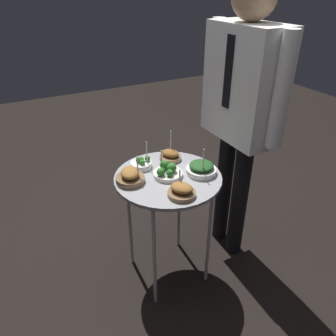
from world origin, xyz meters
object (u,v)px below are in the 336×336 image
bowl_roast_center (182,191)px  bowl_broccoli_near_rim (142,163)px  bowl_roast_front_right (170,156)px  bowl_roast_front_left (130,177)px  bowl_broccoli_front_center (167,172)px  bowl_spinach_back_left (201,169)px  waiter_figure (242,98)px  serving_cart (168,186)px

bowl_roast_center → bowl_broccoli_near_rim: (-0.35, -0.06, -0.00)m
bowl_roast_front_right → bowl_roast_center: 0.37m
bowl_roast_front_left → bowl_broccoli_front_center: (0.04, 0.20, -0.01)m
bowl_spinach_back_left → waiter_figure: 0.45m
bowl_roast_front_left → bowl_broccoli_near_rim: bowl_broccoli_near_rim is taller
bowl_broccoli_front_center → waiter_figure: 0.58m
bowl_spinach_back_left → waiter_figure: size_ratio=0.10×
bowl_roast_front_left → bowl_spinach_back_left: bearing=75.2°
bowl_roast_front_right → bowl_spinach_back_left: bearing=19.0°
serving_cart → bowl_roast_front_right: (-0.16, 0.10, 0.09)m
waiter_figure → bowl_broccoli_near_rim: bearing=-101.1°
serving_cart → bowl_roast_front_left: bearing=-101.2°
serving_cart → bowl_roast_front_right: 0.21m
bowl_spinach_back_left → bowl_broccoli_near_rim: (-0.21, -0.26, -0.01)m
serving_cart → bowl_broccoli_near_rim: bearing=-150.9°
serving_cart → bowl_broccoli_near_rim: 0.20m
serving_cart → waiter_figure: 0.64m
serving_cart → bowl_spinach_back_left: bowl_spinach_back_left is taller
bowl_broccoli_front_center → bowl_broccoli_near_rim: bearing=-151.4°
bowl_broccoli_near_rim → waiter_figure: size_ratio=0.09×
bowl_spinach_back_left → serving_cart: bearing=-108.8°
bowl_roast_front_right → bowl_roast_center: bowl_roast_front_right is taller
bowl_broccoli_front_center → bowl_spinach_back_left: bowl_spinach_back_left is taller
bowl_broccoli_near_rim → waiter_figure: (0.11, 0.57, 0.32)m
bowl_roast_front_right → bowl_broccoli_near_rim: bowl_roast_front_right is taller
bowl_roast_center → waiter_figure: 0.65m
bowl_spinach_back_left → bowl_broccoli_near_rim: 0.33m
serving_cart → bowl_roast_front_left: (-0.04, -0.20, 0.10)m
bowl_broccoli_front_center → bowl_broccoli_near_rim: 0.17m
bowl_broccoli_front_center → bowl_roast_front_right: bearing=146.9°
bowl_broccoli_front_center → bowl_spinach_back_left: (0.06, 0.17, 0.00)m
bowl_roast_front_right → waiter_figure: 0.51m
serving_cart → bowl_roast_front_right: bowl_roast_front_right is taller
bowl_broccoli_near_rim → bowl_roast_front_right: bearing=90.8°
bowl_roast_front_right → waiter_figure: bearing=73.5°
bowl_broccoli_near_rim → waiter_figure: 0.66m
bowl_roast_front_left → waiter_figure: size_ratio=0.09×
serving_cart → waiter_figure: (-0.04, 0.49, 0.41)m
bowl_roast_front_left → bowl_roast_front_right: bearing=111.3°
bowl_roast_front_right → bowl_roast_front_left: bowl_roast_front_right is taller
bowl_broccoli_front_center → bowl_spinach_back_left: 0.18m
bowl_roast_front_right → bowl_spinach_back_left: 0.23m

